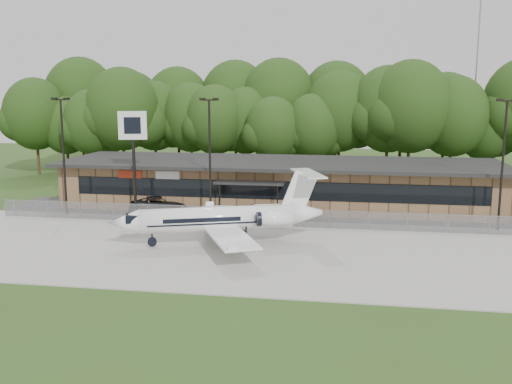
% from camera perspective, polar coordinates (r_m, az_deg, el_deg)
% --- Properties ---
extents(ground, '(160.00, 160.00, 0.00)m').
position_cam_1_polar(ground, '(31.79, -2.86, -9.77)').
color(ground, '#344C1B').
rests_on(ground, ground).
extents(apron, '(64.00, 18.00, 0.08)m').
position_cam_1_polar(apron, '(39.26, -0.40, -5.81)').
color(apron, '#9E9B93').
rests_on(apron, ground).
extents(parking_lot, '(50.00, 9.00, 0.06)m').
position_cam_1_polar(parking_lot, '(50.29, 1.81, -2.27)').
color(parking_lot, '#383835').
rests_on(parking_lot, ground).
extents(terminal, '(41.00, 11.65, 4.30)m').
position_cam_1_polar(terminal, '(54.22, 2.44, 0.94)').
color(terminal, olive).
rests_on(terminal, ground).
extents(fence, '(46.00, 0.04, 1.52)m').
position_cam_1_polar(fence, '(45.78, 1.08, -2.55)').
color(fence, gray).
rests_on(fence, ground).
extents(treeline, '(72.00, 12.00, 15.00)m').
position_cam_1_polar(treeline, '(71.57, 4.23, 7.43)').
color(treeline, '#1E3611').
rests_on(treeline, ground).
extents(radio_mast, '(0.20, 0.20, 25.00)m').
position_cam_1_polar(radio_mast, '(78.80, 21.13, 10.67)').
color(radio_mast, gray).
rests_on(radio_mast, ground).
extents(light_pole_left, '(1.55, 0.30, 10.23)m').
position_cam_1_polar(light_pole_left, '(52.03, -18.73, 4.25)').
color(light_pole_left, black).
rests_on(light_pole_left, ground).
extents(light_pole_mid, '(1.55, 0.30, 10.23)m').
position_cam_1_polar(light_pole_mid, '(47.35, -4.65, 4.22)').
color(light_pole_mid, black).
rests_on(light_pole_mid, ground).
extents(light_pole_right, '(1.55, 0.30, 10.23)m').
position_cam_1_polar(light_pole_right, '(47.41, 23.49, 3.43)').
color(light_pole_right, black).
rests_on(light_pole_right, ground).
extents(business_jet, '(15.10, 13.51, 5.15)m').
position_cam_1_polar(business_jet, '(40.36, -3.20, -2.74)').
color(business_jet, white).
rests_on(business_jet, ground).
extents(suv, '(5.62, 3.21, 1.48)m').
position_cam_1_polar(suv, '(52.23, -9.50, -1.15)').
color(suv, '#28282A').
rests_on(suv, ground).
extents(pole_sign, '(2.38, 0.84, 9.10)m').
position_cam_1_polar(pole_sign, '(49.60, -12.20, 5.44)').
color(pole_sign, black).
rests_on(pole_sign, ground).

